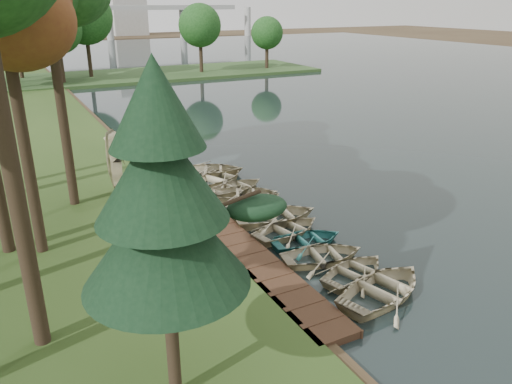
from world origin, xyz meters
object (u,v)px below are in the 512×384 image
stored_rowboat (119,186)px  pine_tree (162,200)px  rowboat_1 (355,269)px  boardwalk (228,237)px  rowboat_2 (323,253)px  rowboat_0 (384,286)px

stored_rowboat → pine_tree: bearing=169.2°
rowboat_1 → boardwalk: bearing=12.9°
pine_tree → rowboat_2: bearing=30.1°
rowboat_1 → stored_rowboat: bearing=9.2°
pine_tree → stored_rowboat: bearing=81.9°
rowboat_2 → stored_rowboat: stored_rowboat is taller
rowboat_1 → pine_tree: (-7.87, -2.81, 5.21)m
rowboat_0 → rowboat_2: bearing=-8.2°
rowboat_0 → rowboat_2: rowboat_0 is taller
boardwalk → rowboat_0: (2.84, -6.56, 0.31)m
rowboat_0 → stored_rowboat: stored_rowboat is taller
rowboat_1 → pine_tree: bearing=93.4°
boardwalk → stored_rowboat: (-2.93, 7.03, 0.49)m
boardwalk → pine_tree: size_ratio=1.92×
rowboat_1 → stored_rowboat: (-5.75, 12.09, 0.27)m
rowboat_0 → pine_tree: (-7.89, -1.30, 5.11)m
rowboat_1 → pine_tree: 9.84m
rowboat_0 → stored_rowboat: 14.77m
rowboat_0 → boardwalk: bearing=8.0°
rowboat_1 → rowboat_0: bearing=164.5°
pine_tree → rowboat_1: bearing=19.6°
rowboat_2 → stored_rowboat: size_ratio=1.02×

